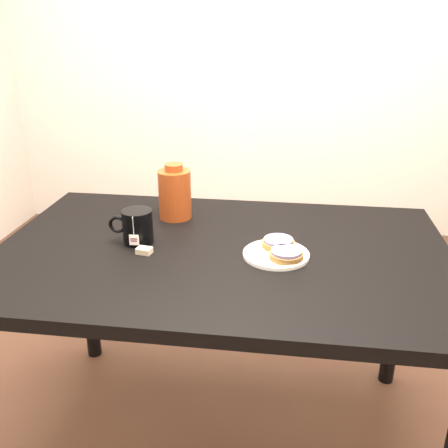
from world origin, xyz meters
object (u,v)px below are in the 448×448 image
object	(u,v)px
bagel_front	(286,254)
table	(222,273)
mug	(137,226)
teabag_pouch	(144,251)
bagel_package	(175,193)
plate	(276,254)
bagel_back	(278,243)

from	to	relation	value
bagel_front	table	bearing A→B (deg)	162.85
table	bagel_front	bearing A→B (deg)	-17.15
table	mug	xyz separation A→B (m)	(-0.27, 0.01, 0.14)
bagel_front	teabag_pouch	xyz separation A→B (m)	(-0.43, -0.00, -0.01)
bagel_package	bagel_front	bearing A→B (deg)	-37.00
plate	mug	size ratio (longest dim) A/B	1.37
bagel_front	mug	world-z (taller)	mug
mug	bagel_package	distance (m)	0.24
plate	bagel_package	bearing A→B (deg)	144.09
table	mug	world-z (taller)	mug
table	mug	size ratio (longest dim) A/B	9.67
table	plate	distance (m)	0.19
table	mug	distance (m)	0.31
bagel_back	bagel_front	xyz separation A→B (m)	(0.03, -0.08, 0.00)
teabag_pouch	bagel_package	size ratio (longest dim) A/B	0.23
mug	bagel_package	world-z (taller)	bagel_package
plate	mug	world-z (taller)	mug
plate	mug	bearing A→B (deg)	174.56
bagel_front	teabag_pouch	distance (m)	0.43
plate	teabag_pouch	distance (m)	0.40
bagel_back	bagel_front	distance (m)	0.08
bagel_package	plate	bearing A→B (deg)	-35.91
mug	bagel_back	bearing A→B (deg)	-3.34
table	bagel_back	size ratio (longest dim) A/B	9.94
bagel_front	bagel_package	distance (m)	0.51
table	bagel_front	xyz separation A→B (m)	(0.20, -0.06, 0.11)
mug	table	bearing A→B (deg)	-6.68
bagel_back	bagel_package	xyz separation A→B (m)	(-0.37, 0.22, 0.07)
bagel_front	teabag_pouch	bearing A→B (deg)	-179.74
table	bagel_front	distance (m)	0.23
mug	teabag_pouch	xyz separation A→B (m)	(0.04, -0.08, -0.05)
plate	bagel_package	world-z (taller)	bagel_package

